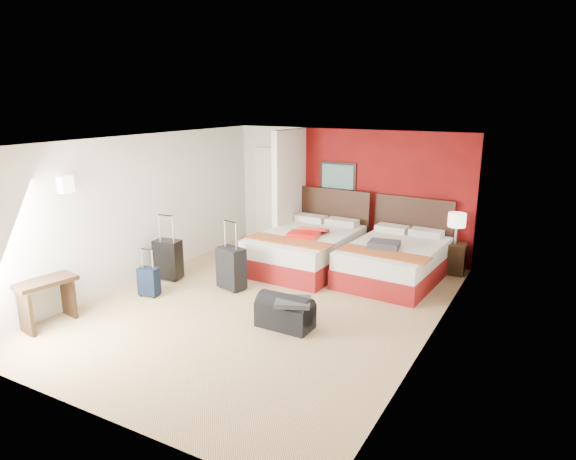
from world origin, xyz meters
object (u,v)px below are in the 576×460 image
Objects in this scene: bed_left at (306,250)px; desk at (48,302)px; suitcase_charcoal at (231,269)px; suitcase_navy at (149,283)px; nightstand at (454,258)px; bed_right at (394,262)px; red_suitcase_open at (309,232)px; suitcase_black at (168,261)px; duffel_bag at (285,314)px; table_lamp at (456,228)px.

bed_left is 2.78× the size of desk.
suitcase_navy is (-0.98, -0.90, -0.12)m from suitcase_charcoal.
suitcase_charcoal is at bearing -143.91° from nightstand.
bed_right is (1.65, 0.15, -0.02)m from bed_left.
bed_right is 3.10× the size of suitcase_charcoal.
suitcase_charcoal is at bearing -123.79° from red_suitcase_open.
red_suitcase_open is 1.09× the size of suitcase_black.
bed_left is 3.97× the size of nightstand.
desk is (-2.94, -1.53, 0.14)m from duffel_bag.
bed_left is 2.94m from suitcase_navy.
red_suitcase_open is 0.96× the size of duffel_bag.
suitcase_black is 1.00× the size of suitcase_charcoal.
desk is at bearing -103.69° from suitcase_black.
bed_right is at bearing -0.30° from red_suitcase_open.
suitcase_black is (-4.31, -2.75, 0.06)m from nightstand.
suitcase_black is (-1.82, -1.74, 0.00)m from bed_left.
table_lamp is at bearing 31.44° from suitcase_navy.
table_lamp is 0.69× the size of desk.
suitcase_navy is 2.47m from duffel_bag.
suitcase_black reaches higher than desk.
suitcase_black is at bearing 99.71° from suitcase_navy.
bed_left and desk have the same top height.
desk reaches higher than bed_right.
nightstand is 5.11m from suitcase_black.
bed_left is at bearing 73.43° from desk.
bed_right is 3.12× the size of suitcase_black.
bed_right reaches higher than nightstand.
table_lamp is 5.38m from suitcase_navy.
bed_left is at bearing 125.46° from red_suitcase_open.
suitcase_charcoal reaches higher than nightstand.
suitcase_charcoal is at bearing 33.08° from suitcase_navy.
bed_right is at bearing 75.53° from duffel_bag.
duffel_bag is at bearing -15.57° from suitcase_charcoal.
suitcase_navy is at bearing -139.06° from table_lamp.
nightstand is 0.70× the size of desk.
duffel_bag is (2.73, -0.71, -0.14)m from suitcase_black.
suitcase_charcoal reaches higher than bed_left.
suitcase_charcoal is at bearing -107.97° from bed_left.
bed_left reaches higher than nightstand.
suitcase_black is at bearing -149.07° from red_suitcase_open.
red_suitcase_open is at bearing -43.19° from bed_left.
bed_right is 5.52m from desk.
suitcase_charcoal is (-0.57, -1.60, 0.01)m from bed_left.
table_lamp is 1.26× the size of suitcase_navy.
nightstand is 3.79m from duffel_bag.
red_suitcase_open is 1.68× the size of suitcase_navy.
bed_left reaches higher than duffel_bag.
red_suitcase_open is at bearing 110.47° from duffel_bag.
table_lamp reaches higher than nightstand.
red_suitcase_open is at bearing 32.05° from suitcase_black.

